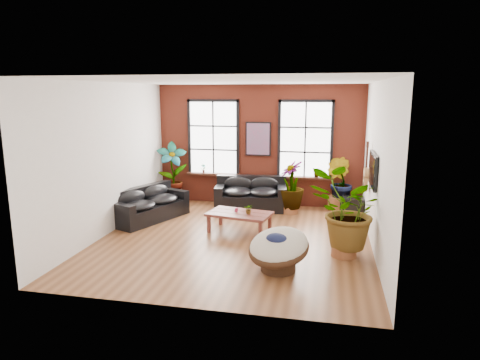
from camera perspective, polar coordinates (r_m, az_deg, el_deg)
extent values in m
cube|color=brown|center=(9.79, -0.72, -7.93)|extent=(6.00, 6.50, 0.02)
cube|color=white|center=(9.24, -0.78, 13.12)|extent=(6.00, 6.50, 0.02)
cube|color=#4A1911|center=(12.53, 2.48, 4.62)|extent=(6.00, 0.02, 3.50)
cube|color=silver|center=(6.28, -7.20, -2.39)|extent=(6.00, 0.02, 3.50)
cube|color=silver|center=(10.42, -17.14, 2.72)|extent=(0.02, 6.50, 3.50)
cube|color=silver|center=(9.20, 17.90, 1.57)|extent=(0.02, 6.50, 3.50)
cube|color=white|center=(12.73, -3.59, 5.62)|extent=(1.40, 0.02, 2.10)
cube|color=black|center=(12.82, -3.61, 0.78)|extent=(1.60, 0.22, 0.06)
cube|color=white|center=(12.30, 8.69, 5.31)|extent=(1.40, 0.02, 2.10)
cube|color=black|center=(12.40, 8.52, 0.30)|extent=(1.60, 0.22, 0.06)
cube|color=black|center=(12.18, 1.43, -2.87)|extent=(2.10, 1.23, 0.45)
cube|color=black|center=(12.44, 1.51, -0.42)|extent=(2.00, 0.51, 0.46)
cube|color=black|center=(12.17, -2.68, -1.23)|extent=(0.37, 0.99, 0.24)
cube|color=black|center=(12.10, 5.58, -1.35)|extent=(0.37, 0.99, 0.24)
ellipsoid|color=black|center=(12.08, -0.37, -1.57)|extent=(0.94, 0.92, 0.26)
ellipsoid|color=black|center=(12.32, -0.27, -0.53)|extent=(0.86, 0.37, 0.44)
ellipsoid|color=black|center=(12.05, 3.23, -1.63)|extent=(0.94, 0.92, 0.26)
ellipsoid|color=black|center=(12.29, 3.25, -0.58)|extent=(0.86, 0.37, 0.44)
cube|color=black|center=(11.44, -11.93, -4.18)|extent=(1.64, 2.31, 0.42)
cube|color=black|center=(11.57, -13.17, -1.90)|extent=(1.02, 2.05, 0.43)
cube|color=black|center=(10.74, -15.66, -3.63)|extent=(0.91, 0.54, 0.22)
cube|color=black|center=(12.01, -8.72, -1.75)|extent=(0.91, 0.54, 0.22)
ellipsoid|color=black|center=(11.06, -13.38, -3.35)|extent=(1.05, 1.15, 0.24)
ellipsoid|color=black|center=(11.21, -14.31, -2.39)|extent=(0.58, 0.95, 0.41)
ellipsoid|color=black|center=(11.62, -10.32, -2.50)|extent=(1.05, 1.15, 0.24)
ellipsoid|color=black|center=(11.76, -11.24, -1.60)|extent=(0.58, 0.95, 0.41)
cube|color=#592720|center=(10.17, -0.06, -4.54)|extent=(1.59, 1.09, 0.06)
cube|color=black|center=(10.03, -0.37, -4.57)|extent=(1.44, 0.28, 0.00)
cube|color=black|center=(10.28, 0.23, -4.17)|extent=(1.44, 0.28, 0.00)
cube|color=#592720|center=(10.20, -4.17, -5.90)|extent=(0.09, 0.09, 0.41)
cube|color=#592720|center=(9.71, 2.74, -6.78)|extent=(0.09, 0.09, 0.41)
cube|color=#592720|center=(10.78, -2.58, -4.92)|extent=(0.09, 0.09, 0.41)
cube|color=#592720|center=(10.32, 4.00, -5.69)|extent=(0.09, 0.09, 0.41)
cylinder|color=#BD2F51|center=(10.23, -0.50, -3.98)|extent=(0.10, 0.10, 0.09)
cylinder|color=#3A2314|center=(8.14, 5.12, -11.05)|extent=(0.87, 0.87, 0.26)
torus|color=#3A2314|center=(8.03, 5.16, -9.05)|extent=(1.50, 1.50, 0.51)
ellipsoid|color=beige|center=(8.01, 5.17, -8.61)|extent=(1.47, 1.50, 0.70)
ellipsoid|color=#121839|center=(7.92, 4.98, -7.84)|extent=(0.54, 0.50, 0.20)
cube|color=black|center=(12.44, 2.44, 5.49)|extent=(0.74, 0.04, 0.98)
cube|color=#0C7F8C|center=(12.41, 2.42, 5.48)|extent=(0.66, 0.02, 0.90)
cube|color=black|center=(9.50, 17.32, 1.29)|extent=(0.06, 1.25, 0.72)
cube|color=black|center=(9.50, 17.11, 1.30)|extent=(0.01, 1.15, 0.62)
cylinder|color=#B27F4C|center=(10.62, 16.36, -0.48)|extent=(0.09, 0.38, 0.38)
cylinder|color=#B27F4C|center=(10.57, 16.44, 0.85)|extent=(0.09, 0.30, 0.30)
cylinder|color=black|center=(10.62, 16.34, -0.48)|extent=(0.09, 0.11, 0.11)
cube|color=black|center=(10.51, 16.55, 2.83)|extent=(0.04, 0.05, 0.55)
cube|color=black|center=(10.47, 16.65, 4.56)|extent=(0.06, 0.06, 0.14)
cube|color=black|center=(11.86, 14.82, -3.50)|extent=(0.70, 0.61, 0.52)
cylinder|color=brown|center=(13.09, -8.94, -2.11)|extent=(0.70, 0.70, 0.41)
cylinder|color=brown|center=(12.36, 12.91, -3.06)|extent=(0.64, 0.64, 0.40)
cylinder|color=brown|center=(9.01, 13.71, -8.70)|extent=(0.54, 0.54, 0.38)
cylinder|color=brown|center=(11.89, 6.61, -3.62)|extent=(0.47, 0.47, 0.33)
imported|color=#285B18|center=(12.89, -9.02, 1.27)|extent=(1.06, 0.91, 1.69)
imported|color=#285B18|center=(12.24, 13.08, -0.23)|extent=(0.95, 0.92, 1.35)
imported|color=#285B18|center=(8.78, 13.97, -4.00)|extent=(1.73, 1.61, 1.58)
imported|color=#285B18|center=(11.77, 6.83, -0.63)|extent=(0.96, 0.96, 1.31)
imported|color=#285B18|center=(10.02, 1.19, -3.89)|extent=(0.21, 0.19, 0.24)
imported|color=#285B18|center=(12.88, -4.91, 1.55)|extent=(0.17, 0.17, 0.27)
imported|color=#285B18|center=(12.35, 10.16, 0.99)|extent=(0.19, 0.19, 0.27)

